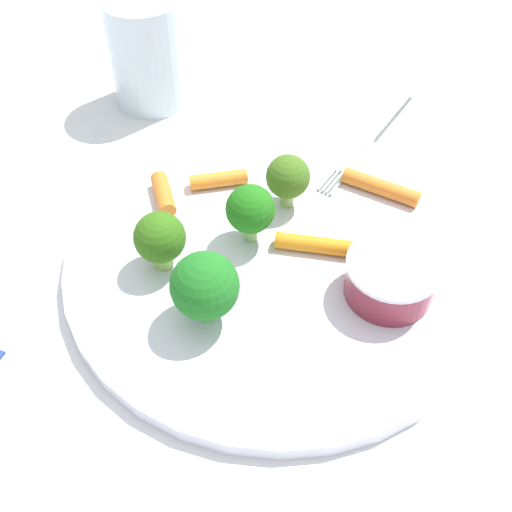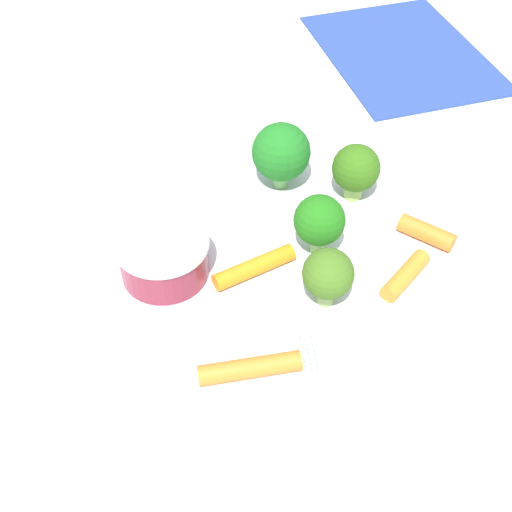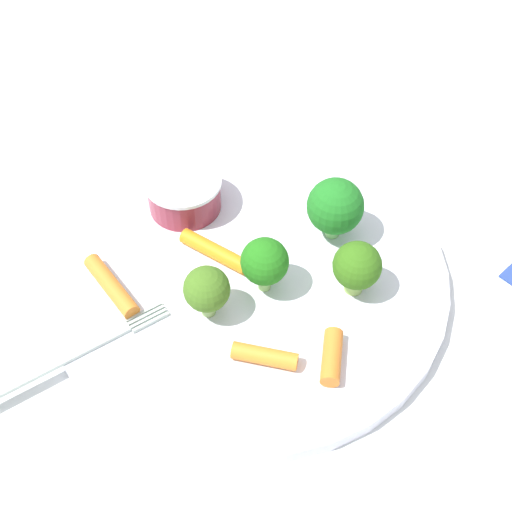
% 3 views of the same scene
% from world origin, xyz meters
% --- Properties ---
extents(ground_plane, '(2.40, 2.40, 0.00)m').
position_xyz_m(ground_plane, '(0.00, 0.00, 0.00)').
color(ground_plane, silver).
extents(plate, '(0.30, 0.30, 0.01)m').
position_xyz_m(plate, '(0.00, 0.00, 0.01)').
color(plate, white).
rests_on(plate, ground_plane).
extents(sauce_cup, '(0.06, 0.06, 0.03)m').
position_xyz_m(sauce_cup, '(0.04, 0.07, 0.03)').
color(sauce_cup, maroon).
rests_on(sauce_cup, plate).
extents(broccoli_floret_0, '(0.04, 0.04, 0.05)m').
position_xyz_m(broccoli_floret_0, '(0.06, -0.05, 0.04)').
color(broccoli_floret_0, '#80C36F').
rests_on(broccoli_floret_0, plate).
extents(broccoli_floret_1, '(0.03, 0.03, 0.05)m').
position_xyz_m(broccoli_floret_1, '(-0.01, -0.02, 0.04)').
color(broccoli_floret_1, '#90C26C').
rests_on(broccoli_floret_1, plate).
extents(broccoli_floret_2, '(0.03, 0.03, 0.04)m').
position_xyz_m(broccoli_floret_2, '(0.01, -0.08, 0.04)').
color(broccoli_floret_2, '#94BC5B').
rests_on(broccoli_floret_2, plate).
extents(broccoli_floret_3, '(0.03, 0.03, 0.04)m').
position_xyz_m(broccoli_floret_3, '(-0.05, 0.01, 0.04)').
color(broccoli_floret_3, '#91B766').
rests_on(broccoli_floret_3, plate).
extents(carrot_stick_0, '(0.04, 0.02, 0.01)m').
position_xyz_m(carrot_stick_0, '(-0.05, -0.08, 0.02)').
color(carrot_stick_0, orange).
rests_on(carrot_stick_0, plate).
extents(carrot_stick_1, '(0.02, 0.06, 0.01)m').
position_xyz_m(carrot_stick_1, '(-0.00, 0.03, 0.02)').
color(carrot_stick_1, orange).
rests_on(carrot_stick_1, plate).
extents(carrot_stick_2, '(0.02, 0.05, 0.01)m').
position_xyz_m(carrot_stick_2, '(-0.07, -0.04, 0.02)').
color(carrot_stick_2, orange).
rests_on(carrot_stick_2, plate).
extents(carrot_stick_3, '(0.04, 0.06, 0.01)m').
position_xyz_m(carrot_stick_3, '(-0.06, 0.08, 0.02)').
color(carrot_stick_3, orange).
rests_on(carrot_stick_3, plate).
extents(fork, '(0.16, 0.10, 0.00)m').
position_xyz_m(fork, '(-0.13, 0.08, 0.01)').
color(fork, '#AEBDB4').
rests_on(fork, plate).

